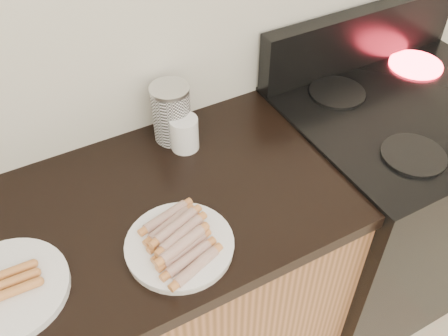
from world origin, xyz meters
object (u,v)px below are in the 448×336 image
main_plate (180,247)px  mug (184,133)px  side_plate (7,290)px  canister (171,113)px  stove (382,204)px

main_plate → mug: 0.36m
side_plate → canister: 0.62m
main_plate → stove: bearing=9.0°
stove → side_plate: 1.33m
mug → main_plate: bearing=-117.6°
canister → stove: bearing=-18.7°
canister → side_plate: bearing=-150.4°
stove → canister: 0.92m
stove → side_plate: (-1.25, -0.06, 0.45)m
canister → mug: 0.07m
stove → canister: (-0.71, 0.24, 0.53)m
side_plate → mug: (0.55, 0.25, 0.04)m
main_plate → side_plate: (-0.38, 0.07, 0.00)m
main_plate → canister: (0.16, 0.38, 0.08)m
main_plate → side_plate: bearing=168.8°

